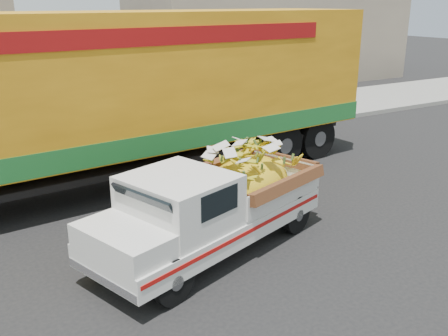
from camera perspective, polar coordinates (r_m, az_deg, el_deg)
ground at (r=8.20m, az=-14.32°, el=-11.28°), size 100.00×100.00×0.00m
curb at (r=13.56m, az=-21.74°, el=0.36°), size 60.00×0.25×0.15m
sidewalk at (r=15.56m, az=-23.08°, el=2.40°), size 60.00×4.00×0.14m
building_right at (r=26.99m, az=5.32°, el=16.33°), size 14.00×6.00×6.00m
pickup_truck at (r=8.42m, az=-0.13°, el=-3.68°), size 4.58×2.82×1.51m
semi_trailer at (r=11.28m, az=-10.04°, el=8.68°), size 12.04×3.42×3.80m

